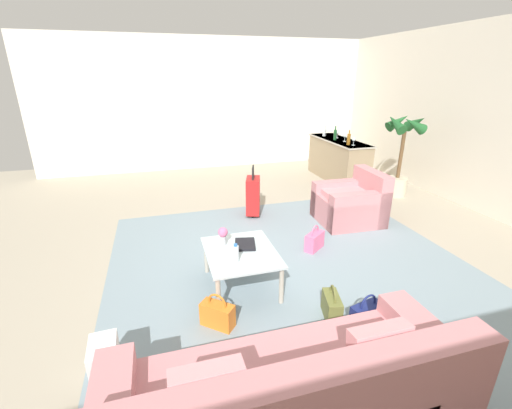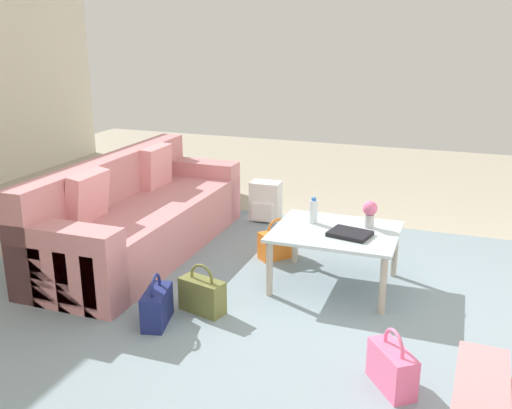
{
  "view_description": "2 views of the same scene",
  "coord_description": "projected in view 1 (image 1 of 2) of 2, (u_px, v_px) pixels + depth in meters",
  "views": [
    {
      "loc": [
        3.62,
        -1.26,
        2.26
      ],
      "look_at": [
        0.37,
        -0.32,
        0.97
      ],
      "focal_mm": 24.0,
      "sensor_mm": 36.0,
      "label": 1
    },
    {
      "loc": [
        -0.4,
        3.45,
        1.89
      ],
      "look_at": [
        0.7,
        0.41,
        0.88
      ],
      "focal_mm": 40.0,
      "sensor_mm": 36.0,
      "label": 2
    }
  ],
  "objects": [
    {
      "name": "ground_plane",
      "position": [
        272.0,
        262.0,
        4.38
      ],
      "size": [
        12.0,
        12.0,
        0.0
      ],
      "primitive_type": "plane",
      "color": "#A89E89"
    },
    {
      "name": "wall_left",
      "position": [
        207.0,
        105.0,
        8.37
      ],
      "size": [
        0.12,
        8.0,
        3.1
      ],
      "primitive_type": "cube",
      "color": "silver",
      "rests_on": "ground"
    },
    {
      "name": "area_rug",
      "position": [
        305.0,
        286.0,
        3.89
      ],
      "size": [
        5.2,
        4.4,
        0.01
      ],
      "primitive_type": "cube",
      "color": "gray",
      "rests_on": "ground"
    },
    {
      "name": "couch",
      "position": [
        293.0,
        407.0,
        2.16
      ],
      "size": [
        0.86,
        2.35,
        0.84
      ],
      "color": "#C67F84",
      "rests_on": "ground"
    },
    {
      "name": "armchair",
      "position": [
        352.0,
        204.0,
        5.51
      ],
      "size": [
        0.9,
        0.98,
        0.83
      ],
      "color": "#C67F84",
      "rests_on": "ground"
    },
    {
      "name": "coffee_table",
      "position": [
        241.0,
        256.0,
        3.75
      ],
      "size": [
        0.92,
        0.76,
        0.45
      ],
      "color": "silver",
      "rests_on": "ground"
    },
    {
      "name": "water_bottle",
      "position": [
        236.0,
        254.0,
        3.49
      ],
      "size": [
        0.06,
        0.06,
        0.2
      ],
      "color": "silver",
      "rests_on": "coffee_table"
    },
    {
      "name": "coffee_table_book",
      "position": [
        245.0,
        244.0,
        3.85
      ],
      "size": [
        0.33,
        0.28,
        0.03
      ],
      "primitive_type": "cube",
      "rotation": [
        0.0,
        0.0,
        -0.21
      ],
      "color": "black",
      "rests_on": "coffee_table"
    },
    {
      "name": "flower_vase",
      "position": [
        223.0,
        234.0,
        3.85
      ],
      "size": [
        0.11,
        0.11,
        0.21
      ],
      "color": "#B2B7BC",
      "rests_on": "coffee_table"
    },
    {
      "name": "bar_console",
      "position": [
        338.0,
        159.0,
        7.67
      ],
      "size": [
        1.87,
        0.62,
        0.91
      ],
      "color": "#937F60",
      "rests_on": "ground"
    },
    {
      "name": "wine_glass_leftmost",
      "position": [
        325.0,
        131.0,
        8.04
      ],
      "size": [
        0.08,
        0.08,
        0.15
      ],
      "color": "silver",
      "rests_on": "bar_console"
    },
    {
      "name": "wine_glass_left_of_centre",
      "position": [
        337.0,
        133.0,
        7.68
      ],
      "size": [
        0.08,
        0.08,
        0.15
      ],
      "color": "silver",
      "rests_on": "bar_console"
    },
    {
      "name": "wine_glass_right_of_centre",
      "position": [
        345.0,
        136.0,
        7.28
      ],
      "size": [
        0.08,
        0.08,
        0.15
      ],
      "color": "silver",
      "rests_on": "bar_console"
    },
    {
      "name": "wine_glass_rightmost",
      "position": [
        354.0,
        140.0,
        6.89
      ],
      "size": [
        0.08,
        0.08,
        0.15
      ],
      "color": "silver",
      "rests_on": "bar_console"
    },
    {
      "name": "wine_bottle_clear",
      "position": [
        324.0,
        131.0,
        7.92
      ],
      "size": [
        0.07,
        0.07,
        0.3
      ],
      "color": "silver",
      "rests_on": "bar_console"
    },
    {
      "name": "wine_bottle_green",
      "position": [
        335.0,
        135.0,
        7.45
      ],
      "size": [
        0.07,
        0.07,
        0.3
      ],
      "color": "#194C23",
      "rests_on": "bar_console"
    },
    {
      "name": "wine_bottle_amber",
      "position": [
        349.0,
        139.0,
        6.94
      ],
      "size": [
        0.07,
        0.07,
        0.3
      ],
      "color": "brown",
      "rests_on": "bar_console"
    },
    {
      "name": "suitcase_red",
      "position": [
        253.0,
        195.0,
        5.74
      ],
      "size": [
        0.45,
        0.33,
        0.85
      ],
      "color": "red",
      "rests_on": "ground"
    },
    {
      "name": "handbag_olive",
      "position": [
        332.0,
        306.0,
        3.35
      ],
      "size": [
        0.34,
        0.22,
        0.36
      ],
      "color": "olive",
      "rests_on": "ground"
    },
    {
      "name": "handbag_orange",
      "position": [
        217.0,
        314.0,
        3.24
      ],
      "size": [
        0.32,
        0.33,
        0.36
      ],
      "color": "orange",
      "rests_on": "ground"
    },
    {
      "name": "handbag_navy",
      "position": [
        367.0,
        315.0,
        3.23
      ],
      "size": [
        0.21,
        0.34,
        0.36
      ],
      "color": "navy",
      "rests_on": "ground"
    },
    {
      "name": "handbag_pink",
      "position": [
        315.0,
        241.0,
        4.67
      ],
      "size": [
        0.3,
        0.34,
        0.36
      ],
      "color": "pink",
      "rests_on": "ground"
    },
    {
      "name": "backpack_white",
      "position": [
        107.0,
        365.0,
        2.59
      ],
      "size": [
        0.31,
        0.26,
        0.4
      ],
      "color": "white",
      "rests_on": "ground"
    },
    {
      "name": "potted_palm",
      "position": [
        402.0,
        151.0,
        6.51
      ],
      "size": [
        0.64,
        0.64,
        1.61
      ],
      "color": "#BCB299",
      "rests_on": "ground"
    }
  ]
}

